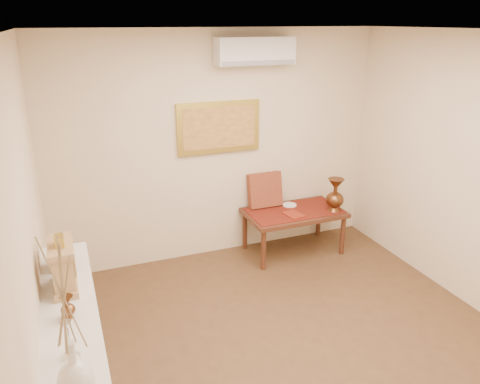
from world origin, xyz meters
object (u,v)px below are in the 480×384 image
white_vase (67,325)px  brass_urn_tall (335,191)px  display_ledge (77,370)px  mantel_clock (63,267)px  low_table (294,216)px  wooden_chest (62,252)px

white_vase → brass_urn_tall: bearing=39.5°
brass_urn_tall → display_ledge: size_ratio=0.25×
mantel_clock → low_table: (2.67, 1.60, -0.67)m
brass_urn_tall → display_ledge: 3.58m
wooden_chest → low_table: wooden_chest is taller
white_vase → brass_urn_tall: size_ratio=1.89×
brass_urn_tall → white_vase: bearing=-140.5°
wooden_chest → display_ledge: bearing=-90.0°
white_vase → low_table: (2.66, 2.75, -0.97)m
display_ledge → wooden_chest: 0.87m
white_vase → display_ledge: white_vase is taller
white_vase → display_ledge: (-0.02, 0.87, -0.96)m
low_table → wooden_chest: bearing=-154.9°
wooden_chest → low_table: bearing=25.1°
white_vase → brass_urn_tall: white_vase is taller
wooden_chest → low_table: (2.68, 1.26, -0.62)m
brass_urn_tall → wooden_chest: size_ratio=2.05×
display_ledge → mantel_clock: size_ratio=4.93×
mantel_clock → wooden_chest: (-0.00, 0.34, -0.05)m
mantel_clock → low_table: mantel_clock is taller
white_vase → low_table: 3.95m
white_vase → mantel_clock: bearing=90.7°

